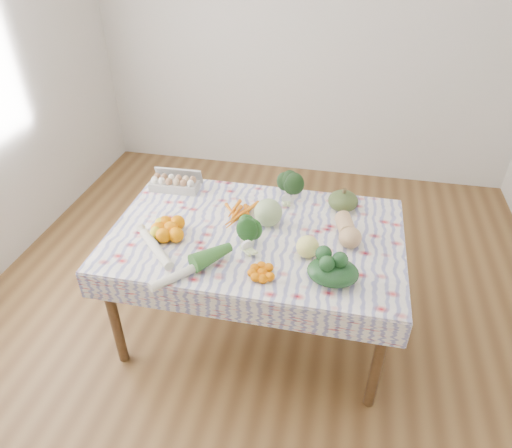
# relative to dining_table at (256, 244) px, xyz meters

# --- Properties ---
(ground) EXTENTS (4.50, 4.50, 0.00)m
(ground) POSITION_rel_dining_table_xyz_m (0.00, 0.00, -0.68)
(ground) COLOR brown
(ground) RESTS_ON ground
(wall_back) EXTENTS (4.00, 0.04, 2.80)m
(wall_back) POSITION_rel_dining_table_xyz_m (0.00, 2.25, 0.72)
(wall_back) COLOR silver
(wall_back) RESTS_ON ground
(dining_table) EXTENTS (1.60, 1.00, 0.75)m
(dining_table) POSITION_rel_dining_table_xyz_m (0.00, 0.00, 0.00)
(dining_table) COLOR brown
(dining_table) RESTS_ON ground
(tablecloth) EXTENTS (1.66, 1.06, 0.01)m
(tablecloth) POSITION_rel_dining_table_xyz_m (0.00, 0.00, 0.08)
(tablecloth) COLOR white
(tablecloth) RESTS_ON dining_table
(egg_carton) EXTENTS (0.32, 0.14, 0.08)m
(egg_carton) POSITION_rel_dining_table_xyz_m (-0.62, 0.35, 0.13)
(egg_carton) COLOR #B3B3AE
(egg_carton) RESTS_ON tablecloth
(carrot_bunch) EXTENTS (0.23, 0.21, 0.04)m
(carrot_bunch) POSITION_rel_dining_table_xyz_m (-0.13, 0.13, 0.10)
(carrot_bunch) COLOR orange
(carrot_bunch) RESTS_ON tablecloth
(kale_bunch) EXTENTS (0.18, 0.16, 0.14)m
(kale_bunch) POSITION_rel_dining_table_xyz_m (0.12, 0.39, 0.16)
(kale_bunch) COLOR black
(kale_bunch) RESTS_ON tablecloth
(kabocha_squash) EXTENTS (0.23, 0.23, 0.12)m
(kabocha_squash) POSITION_rel_dining_table_xyz_m (0.47, 0.35, 0.14)
(kabocha_squash) COLOR #445728
(kabocha_squash) RESTS_ON tablecloth
(cabbage) EXTENTS (0.19, 0.19, 0.16)m
(cabbage) POSITION_rel_dining_table_xyz_m (0.05, 0.09, 0.17)
(cabbage) COLOR #99B577
(cabbage) RESTS_ON tablecloth
(butternut_squash) EXTENTS (0.19, 0.29, 0.12)m
(butternut_squash) POSITION_rel_dining_table_xyz_m (0.51, 0.05, 0.15)
(butternut_squash) COLOR tan
(butternut_squash) RESTS_ON tablecloth
(orange_cluster) EXTENTS (0.34, 0.34, 0.09)m
(orange_cluster) POSITION_rel_dining_table_xyz_m (-0.46, -0.13, 0.13)
(orange_cluster) COLOR orange
(orange_cluster) RESTS_ON tablecloth
(broccoli) EXTENTS (0.22, 0.22, 0.11)m
(broccoli) POSITION_rel_dining_table_xyz_m (-0.04, -0.15, 0.14)
(broccoli) COLOR #1B4D1A
(broccoli) RESTS_ON tablecloth
(mandarin_cluster) EXTENTS (0.21, 0.21, 0.05)m
(mandarin_cluster) POSITION_rel_dining_table_xyz_m (0.11, -0.36, 0.11)
(mandarin_cluster) COLOR orange
(mandarin_cluster) RESTS_ON tablecloth
(grapefruit) EXTENTS (0.14, 0.14, 0.12)m
(grapefruit) POSITION_rel_dining_table_xyz_m (0.31, -0.15, 0.14)
(grapefruit) COLOR #EFEC76
(grapefruit) RESTS_ON tablecloth
(spinach_bag) EXTENTS (0.28, 0.23, 0.11)m
(spinach_bag) POSITION_rel_dining_table_xyz_m (0.46, -0.32, 0.14)
(spinach_bag) COLOR #153719
(spinach_bag) RESTS_ON tablecloth
(daikon) EXTENTS (0.29, 0.30, 0.05)m
(daikon) POSITION_rel_dining_table_xyz_m (-0.49, -0.29, 0.11)
(daikon) COLOR silver
(daikon) RESTS_ON tablecloth
(leek) EXTENTS (0.33, 0.38, 0.05)m
(leek) POSITION_rel_dining_table_xyz_m (-0.25, -0.41, 0.11)
(leek) COLOR white
(leek) RESTS_ON tablecloth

